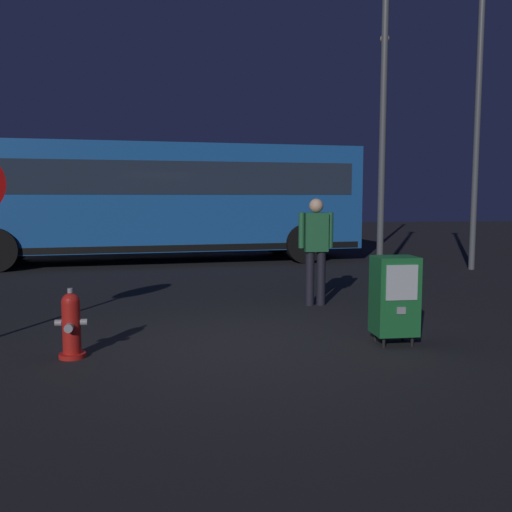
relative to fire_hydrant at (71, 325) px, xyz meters
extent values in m
plane|color=black|center=(1.87, 0.27, -0.35)|extent=(60.00, 60.00, 0.00)
cylinder|color=red|center=(0.00, 0.00, -0.33)|extent=(0.28, 0.28, 0.05)
cylinder|color=red|center=(0.00, 0.00, -0.03)|extent=(0.19, 0.19, 0.55)
sphere|color=red|center=(0.00, 0.00, 0.25)|extent=(0.19, 0.19, 0.19)
cylinder|color=gray|center=(0.00, 0.00, 0.37)|extent=(0.06, 0.06, 0.05)
cylinder|color=gray|center=(0.00, -0.13, 0.00)|extent=(0.09, 0.08, 0.09)
cylinder|color=gray|center=(-0.13, 0.00, 0.03)|extent=(0.07, 0.07, 0.07)
cylinder|color=gray|center=(0.13, 0.00, 0.03)|extent=(0.07, 0.07, 0.07)
cylinder|color=black|center=(3.42, -0.07, -0.29)|extent=(0.04, 0.04, 0.12)
cylinder|color=black|center=(3.75, -0.07, -0.29)|extent=(0.04, 0.04, 0.12)
cylinder|color=black|center=(3.42, 0.21, -0.29)|extent=(0.04, 0.04, 0.12)
cylinder|color=black|center=(3.75, 0.21, -0.29)|extent=(0.04, 0.04, 0.12)
cube|color=#19602D|center=(3.59, 0.07, 0.22)|extent=(0.48, 0.40, 0.90)
cube|color=#B2B7BF|center=(3.59, -0.13, 0.40)|extent=(0.36, 0.01, 0.40)
cube|color=gray|center=(3.59, -0.13, 0.08)|extent=(0.10, 0.02, 0.08)
cylinder|color=black|center=(3.16, 2.49, 0.07)|extent=(0.14, 0.14, 0.85)
cylinder|color=black|center=(3.34, 2.49, 0.07)|extent=(0.14, 0.14, 0.85)
cube|color=#1E5933|center=(3.25, 2.49, 0.80)|extent=(0.36, 0.20, 0.60)
sphere|color=tan|center=(3.25, 2.49, 1.21)|extent=(0.22, 0.22, 0.22)
cylinder|color=#1E5933|center=(3.02, 2.49, 0.83)|extent=(0.09, 0.09, 0.55)
cylinder|color=#1E5933|center=(3.48, 2.49, 0.83)|extent=(0.09, 0.09, 0.55)
cube|color=#19519E|center=(0.55, 8.90, 1.32)|extent=(10.70, 3.57, 2.65)
cube|color=#1E2838|center=(0.55, 8.90, 1.80)|extent=(10.08, 3.52, 0.80)
cube|color=black|center=(0.55, 8.90, 0.10)|extent=(10.49, 3.55, 0.16)
cylinder|color=black|center=(4.33, 8.03, 0.15)|extent=(1.02, 0.38, 1.00)
cylinder|color=black|center=(4.07, 10.52, 0.15)|extent=(1.02, 0.38, 1.00)
cylinder|color=black|center=(-3.24, 9.76, 0.15)|extent=(1.02, 0.38, 1.00)
cube|color=beige|center=(-3.09, 13.73, 1.32)|extent=(10.59, 2.91, 2.65)
cube|color=#1E2838|center=(-3.09, 13.73, 1.80)|extent=(9.96, 2.90, 0.80)
cube|color=black|center=(-3.09, 13.73, 0.10)|extent=(10.38, 2.91, 0.16)
cylinder|color=black|center=(0.63, 12.63, 0.15)|extent=(1.01, 0.32, 1.00)
cylinder|color=black|center=(0.54, 15.13, 0.15)|extent=(1.01, 0.32, 1.00)
cylinder|color=#4C4F54|center=(8.28, 13.26, 3.16)|extent=(0.14, 0.14, 7.03)
sphere|color=#FFD18C|center=(8.28, 13.26, 6.78)|extent=(0.32, 0.32, 0.32)
cylinder|color=#4C4F54|center=(7.93, 6.25, 2.82)|extent=(0.14, 0.14, 6.34)
cylinder|color=#4C4F54|center=(5.37, 5.40, 3.33)|extent=(0.14, 0.14, 7.36)
camera|label=1|loc=(1.14, -6.02, 1.35)|focal=39.42mm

